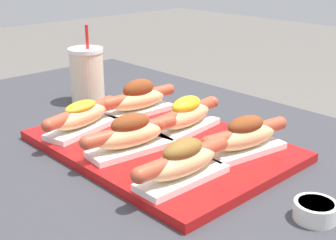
# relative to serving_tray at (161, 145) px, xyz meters

# --- Properties ---
(serving_tray) EXTENTS (0.49, 0.35, 0.02)m
(serving_tray) POSITION_rel_serving_tray_xyz_m (0.00, 0.00, 0.00)
(serving_tray) COLOR #B71414
(serving_tray) RESTS_ON patio_table
(hot_dog_0) EXTENTS (0.10, 0.20, 0.06)m
(hot_dog_0) POSITION_rel_serving_tray_xyz_m (-0.15, -0.08, 0.04)
(hot_dog_0) COLOR white
(hot_dog_0) RESTS_ON serving_tray
(hot_dog_1) EXTENTS (0.08, 0.21, 0.08)m
(hot_dog_1) POSITION_rel_serving_tray_xyz_m (-0.00, -0.07, 0.04)
(hot_dog_1) COLOR white
(hot_dog_1) RESTS_ON serving_tray
(hot_dog_2) EXTENTS (0.06, 0.21, 0.07)m
(hot_dog_2) POSITION_rel_serving_tray_xyz_m (0.15, -0.09, 0.04)
(hot_dog_2) COLOR white
(hot_dog_2) RESTS_ON serving_tray
(hot_dog_3) EXTENTS (0.07, 0.21, 0.08)m
(hot_dog_3) POSITION_rel_serving_tray_xyz_m (-0.16, 0.08, 0.04)
(hot_dog_3) COLOR white
(hot_dog_3) RESTS_ON serving_tray
(hot_dog_4) EXTENTS (0.08, 0.21, 0.07)m
(hot_dog_4) POSITION_rel_serving_tray_xyz_m (-0.00, 0.08, 0.04)
(hot_dog_4) COLOR white
(hot_dog_4) RESTS_ON serving_tray
(hot_dog_5) EXTENTS (0.09, 0.21, 0.07)m
(hot_dog_5) POSITION_rel_serving_tray_xyz_m (0.15, 0.07, 0.04)
(hot_dog_5) COLOR white
(hot_dog_5) RESTS_ON serving_tray
(sauce_bowl) EXTENTS (0.06, 0.06, 0.03)m
(sauce_bowl) POSITION_rel_serving_tray_xyz_m (0.34, -0.01, 0.01)
(sauce_bowl) COLOR silver
(sauce_bowl) RESTS_ON patio_table
(drink_cup) EXTENTS (0.09, 0.09, 0.20)m
(drink_cup) POSITION_rel_serving_tray_xyz_m (-0.36, 0.07, 0.06)
(drink_cup) COLOR beige
(drink_cup) RESTS_ON patio_table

